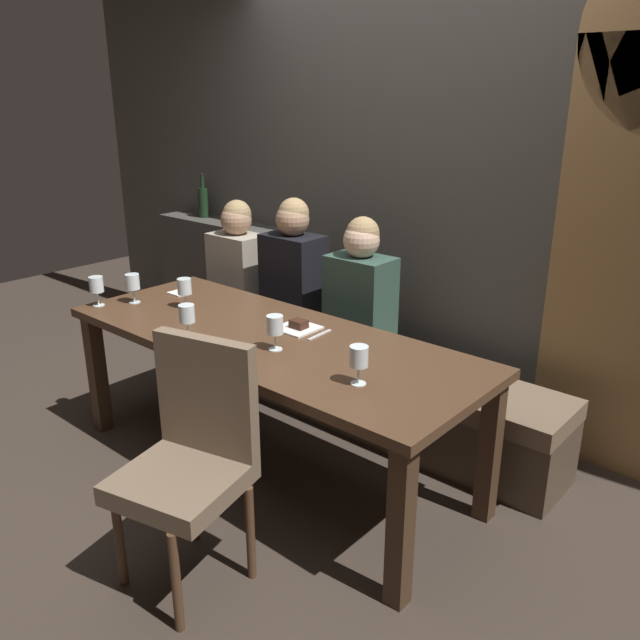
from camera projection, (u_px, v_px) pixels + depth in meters
name	position (u px, v px, depth m)	size (l,w,h in m)	color
ground	(272.00, 467.00, 3.36)	(9.00, 9.00, 0.00)	#382D26
back_wall_tiled	(414.00, 156.00, 3.72)	(6.00, 0.12, 3.00)	#4C4944
back_counter	(223.00, 283.00, 4.90)	(1.10, 0.28, 0.95)	#413E3A
dining_table	(268.00, 352.00, 3.14)	(2.20, 0.84, 0.74)	#412B1C
banquette_bench	(355.00, 384.00, 3.78)	(2.50, 0.44, 0.45)	#4A3C2E
chair_near_side	(192.00, 449.00, 2.47)	(0.53, 0.53, 0.98)	#4C3321
diner_redhead	(238.00, 261.00, 4.19)	(0.36, 0.24, 0.75)	#9E9384
diner_bearded	(293.00, 270.00, 3.88)	(0.36, 0.24, 0.82)	black
diner_far_end	(360.00, 289.00, 3.57)	(0.36, 0.24, 0.77)	#2D473D
wine_bottle_dark_red	(203.00, 201.00, 4.83)	(0.08, 0.08, 0.33)	black
wine_glass_near_left	(133.00, 283.00, 3.55)	(0.08, 0.08, 0.16)	silver
wine_glass_end_right	(275.00, 326.00, 2.90)	(0.08, 0.08, 0.16)	silver
wine_glass_far_left	(359.00, 358.00, 2.55)	(0.08, 0.08, 0.16)	silver
wine_glass_end_left	(184.00, 288.00, 3.46)	(0.08, 0.08, 0.16)	silver
wine_glass_far_right	(187.00, 315.00, 3.04)	(0.08, 0.08, 0.16)	silver
wine_glass_center_back	(96.00, 285.00, 3.50)	(0.08, 0.08, 0.16)	silver
dessert_plate	(298.00, 327.00, 3.18)	(0.19, 0.19, 0.05)	white
fork_on_table	(320.00, 335.00, 3.10)	(0.02, 0.17, 0.01)	silver
folded_napkin	(179.00, 293.00, 3.74)	(0.11, 0.10, 0.01)	silver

